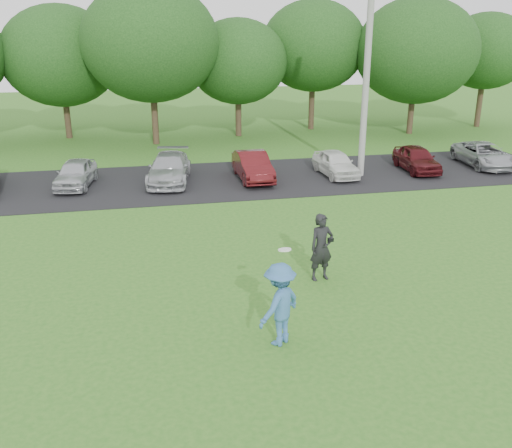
{
  "coord_description": "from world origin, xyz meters",
  "views": [
    {
      "loc": [
        -3.01,
        -10.91,
        6.53
      ],
      "look_at": [
        0.0,
        3.5,
        1.3
      ],
      "focal_mm": 40.0,
      "sensor_mm": 36.0,
      "label": 1
    }
  ],
  "objects": [
    {
      "name": "ground",
      "position": [
        0.0,
        0.0,
        0.0
      ],
      "size": [
        100.0,
        100.0,
        0.0
      ],
      "primitive_type": "plane",
      "color": "#2C661D",
      "rests_on": "ground"
    },
    {
      "name": "utility_pole",
      "position": [
        6.66,
        12.46,
        4.71
      ],
      "size": [
        0.28,
        0.28,
        9.42
      ],
      "primitive_type": "cylinder",
      "color": "gray",
      "rests_on": "ground"
    },
    {
      "name": "frisbee_player",
      "position": [
        -0.33,
        -0.51,
        0.92
      ],
      "size": [
        1.36,
        1.28,
        2.21
      ],
      "color": "#38689D",
      "rests_on": "ground"
    },
    {
      "name": "camera_bystander",
      "position": [
        1.54,
        2.41,
        0.92
      ],
      "size": [
        0.74,
        0.56,
        1.83
      ],
      "color": "black",
      "rests_on": "ground"
    },
    {
      "name": "parking_lot",
      "position": [
        0.0,
        13.0,
        0.01
      ],
      "size": [
        32.0,
        6.5,
        0.03
      ],
      "primitive_type": "cube",
      "color": "black",
      "rests_on": "ground"
    },
    {
      "name": "parked_cars",
      "position": [
        0.47,
        12.96,
        0.61
      ],
      "size": [
        28.23,
        4.32,
        1.26
      ],
      "color": "#521215",
      "rests_on": "parking_lot"
    },
    {
      "name": "tree_row",
      "position": [
        1.51,
        22.76,
        4.91
      ],
      "size": [
        42.39,
        9.85,
        8.64
      ],
      "color": "#38281C",
      "rests_on": "ground"
    }
  ]
}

